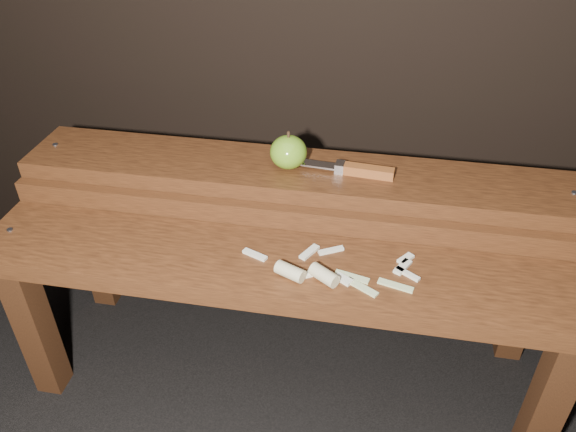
% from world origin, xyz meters
% --- Properties ---
extents(ground, '(60.00, 60.00, 0.00)m').
position_xyz_m(ground, '(0.00, 0.00, 0.00)').
color(ground, black).
extents(bench_front_tier, '(1.20, 0.20, 0.42)m').
position_xyz_m(bench_front_tier, '(0.00, -0.06, 0.35)').
color(bench_front_tier, '#351C0D').
rests_on(bench_front_tier, ground).
extents(bench_rear_tier, '(1.20, 0.21, 0.50)m').
position_xyz_m(bench_rear_tier, '(0.00, 0.17, 0.41)').
color(bench_rear_tier, '#351C0D').
rests_on(bench_rear_tier, ground).
extents(apple, '(0.08, 0.08, 0.08)m').
position_xyz_m(apple, '(-0.02, 0.17, 0.54)').
color(apple, '#68981F').
rests_on(apple, bench_rear_tier).
extents(knife, '(0.25, 0.05, 0.02)m').
position_xyz_m(knife, '(0.12, 0.17, 0.51)').
color(knife, brown).
rests_on(knife, bench_rear_tier).
extents(apple_scraps, '(0.34, 0.13, 0.03)m').
position_xyz_m(apple_scraps, '(0.09, -0.07, 0.43)').
color(apple_scraps, beige).
rests_on(apple_scraps, bench_front_tier).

